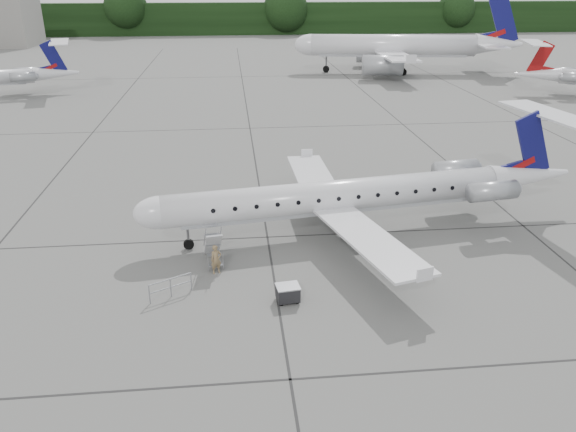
{
  "coord_description": "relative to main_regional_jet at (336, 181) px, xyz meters",
  "views": [
    {
      "loc": [
        -7.16,
        -26.64,
        14.64
      ],
      "look_at": [
        -4.23,
        1.86,
        2.3
      ],
      "focal_mm": 35.0,
      "sensor_mm": 36.0,
      "label": 1
    }
  ],
  "objects": [
    {
      "name": "main_regional_jet",
      "position": [
        0.0,
        0.0,
        0.0
      ],
      "size": [
        28.97,
        22.73,
        6.79
      ],
      "primitive_type": null,
      "rotation": [
        0.0,
        0.0,
        0.15
      ],
      "color": "silver",
      "rests_on": "ground"
    },
    {
      "name": "ground",
      "position": [
        1.1,
        -4.26,
        -3.39
      ],
      "size": [
        320.0,
        320.0,
        0.0
      ],
      "primitive_type": "plane",
      "color": "slate",
      "rests_on": "ground"
    },
    {
      "name": "baggage_cart",
      "position": [
        -3.68,
        -7.56,
        -2.93
      ],
      "size": [
        1.17,
        0.99,
        0.93
      ],
      "primitive_type": null,
      "rotation": [
        0.0,
        0.0,
        0.12
      ],
      "color": "black",
      "rests_on": "ground"
    },
    {
      "name": "passenger",
      "position": [
        -7.16,
        -4.35,
        -2.58
      ],
      "size": [
        0.68,
        0.56,
        1.62
      ],
      "primitive_type": "imported",
      "rotation": [
        0.0,
        0.0,
        0.34
      ],
      "color": "olive",
      "rests_on": "ground"
    },
    {
      "name": "treeline",
      "position": [
        1.1,
        125.74,
        0.61
      ],
      "size": [
        260.0,
        4.0,
        8.0
      ],
      "primitive_type": "cube",
      "color": "black",
      "rests_on": "ground"
    },
    {
      "name": "airstair",
      "position": [
        -7.34,
        -3.16,
        -2.33
      ],
      "size": [
        1.15,
        2.21,
        2.13
      ],
      "primitive_type": null,
      "rotation": [
        0.0,
        0.0,
        0.15
      ],
      "color": "silver",
      "rests_on": "ground"
    },
    {
      "name": "safety_railing",
      "position": [
        -9.36,
        -6.55,
        -2.89
      ],
      "size": [
        1.97,
        1.13,
        1.0
      ],
      "primitive_type": null,
      "rotation": [
        0.0,
        0.0,
        0.5
      ],
      "color": "gray",
      "rests_on": "ground"
    },
    {
      "name": "bg_narrowbody",
      "position": [
        19.99,
        59.71,
        2.57
      ],
      "size": [
        36.4,
        28.57,
        11.93
      ],
      "primitive_type": null,
      "rotation": [
        0.0,
        0.0,
        -0.15
      ],
      "color": "silver",
      "rests_on": "ground"
    }
  ]
}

